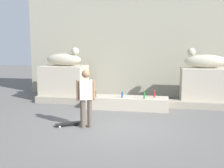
% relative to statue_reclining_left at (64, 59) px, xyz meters
% --- Properties ---
extents(ground_plane, '(40.00, 40.00, 0.00)m').
position_rel_statue_reclining_left_xyz_m(ground_plane, '(2.85, -3.56, -1.73)').
color(ground_plane, '#605E5B').
extents(facade_wall, '(10.00, 0.60, 6.16)m').
position_rel_statue_reclining_left_xyz_m(facade_wall, '(2.85, 1.61, 1.35)').
color(facade_wall, '#A6A18B').
rests_on(facade_wall, ground_plane).
extents(pedestal_left, '(1.82, 1.38, 1.45)m').
position_rel_statue_reclining_left_xyz_m(pedestal_left, '(-0.04, 0.01, -1.01)').
color(pedestal_left, '#B7AD99').
rests_on(pedestal_left, ground_plane).
extents(pedestal_right, '(1.82, 1.38, 1.45)m').
position_rel_statue_reclining_left_xyz_m(pedestal_right, '(5.73, 0.01, -1.01)').
color(pedestal_right, '#B7AD99').
rests_on(pedestal_right, ground_plane).
extents(statue_reclining_left, '(1.67, 0.81, 0.78)m').
position_rel_statue_reclining_left_xyz_m(statue_reclining_left, '(0.00, 0.00, 0.00)').
color(statue_reclining_left, beige).
rests_on(statue_reclining_left, pedestal_left).
extents(statue_reclining_right, '(1.62, 0.62, 0.78)m').
position_rel_statue_reclining_left_xyz_m(statue_reclining_right, '(5.70, 0.01, 0.00)').
color(statue_reclining_right, beige).
rests_on(statue_reclining_right, pedestal_right).
extents(ledge_block, '(2.98, 0.83, 0.44)m').
position_rel_statue_reclining_left_xyz_m(ledge_block, '(2.85, -1.25, -1.51)').
color(ledge_block, '#B7AD99').
rests_on(ledge_block, ground_plane).
extents(skater, '(0.52, 0.30, 1.67)m').
position_rel_statue_reclining_left_xyz_m(skater, '(1.97, -3.72, -0.81)').
color(skater, brown).
rests_on(skater, ground_plane).
extents(skateboard, '(0.78, 0.61, 0.08)m').
position_rel_statue_reclining_left_xyz_m(skateboard, '(1.43, -3.65, -1.67)').
color(skateboard, black).
rests_on(skateboard, ground_plane).
extents(bottle_blue, '(0.06, 0.06, 0.27)m').
position_rel_statue_reclining_left_xyz_m(bottle_blue, '(2.68, -1.40, -1.18)').
color(bottle_blue, '#194C99').
rests_on(bottle_blue, ledge_block).
extents(bottle_green, '(0.06, 0.06, 0.31)m').
position_rel_statue_reclining_left_xyz_m(bottle_green, '(3.48, -1.44, -1.16)').
color(bottle_green, '#1E722D').
rests_on(bottle_green, ledge_block).
extents(bottle_red, '(0.07, 0.07, 0.26)m').
position_rel_statue_reclining_left_xyz_m(bottle_red, '(3.83, -1.15, -1.19)').
color(bottle_red, red).
rests_on(bottle_red, ledge_block).
extents(bottle_brown, '(0.06, 0.06, 0.27)m').
position_rel_statue_reclining_left_xyz_m(bottle_brown, '(1.69, -1.44, -1.18)').
color(bottle_brown, '#593314').
rests_on(bottle_brown, ledge_block).
extents(stair_step, '(7.59, 0.50, 0.26)m').
position_rel_statue_reclining_left_xyz_m(stair_step, '(2.85, -0.71, -1.60)').
color(stair_step, gray).
rests_on(stair_step, ground_plane).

